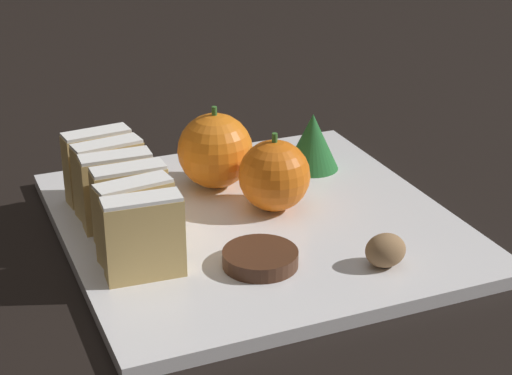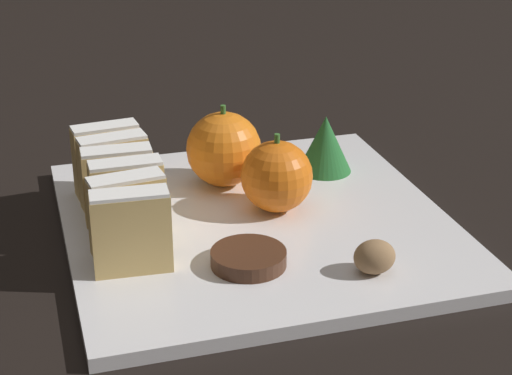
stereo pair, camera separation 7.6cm
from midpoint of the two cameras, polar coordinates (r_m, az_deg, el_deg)
name	(u,v)px [view 1 (the left image)]	position (r m, az deg, el deg)	size (l,w,h in m)	color
ground_plane	(256,230)	(0.78, -2.80, -2.89)	(6.00, 6.00, 0.00)	black
serving_platter	(256,224)	(0.77, -2.81, -2.50)	(0.34, 0.35, 0.01)	white
stollen_slice_front	(144,238)	(0.67, -10.72, -3.38)	(0.06, 0.03, 0.07)	tan
stollen_slice_second	(135,221)	(0.70, -11.14, -2.26)	(0.06, 0.03, 0.07)	tan
stollen_slice_third	(130,205)	(0.73, -11.33, -1.19)	(0.06, 0.02, 0.07)	tan
stollen_slice_fourth	(117,191)	(0.76, -12.08, -0.30)	(0.06, 0.03, 0.07)	tan
stollen_slice_fifth	(109,178)	(0.78, -12.51, 0.58)	(0.06, 0.03, 0.07)	tan
stollen_slice_sixth	(99,166)	(0.81, -13.10, 1.36)	(0.06, 0.03, 0.07)	tan
orange_near	(274,175)	(0.77, -1.57, 0.75)	(0.07, 0.07, 0.07)	orange
orange_far	(215,151)	(0.82, -5.37, 2.41)	(0.07, 0.07, 0.08)	orange
walnut	(385,250)	(0.69, 5.53, -4.27)	(0.03, 0.03, 0.03)	#8E6B47
chocolate_cookie	(260,258)	(0.69, -2.86, -4.81)	(0.06, 0.06, 0.01)	#472819
evergreen_sprig	(312,141)	(0.86, 1.29, 3.05)	(0.05, 0.05, 0.06)	#23662D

